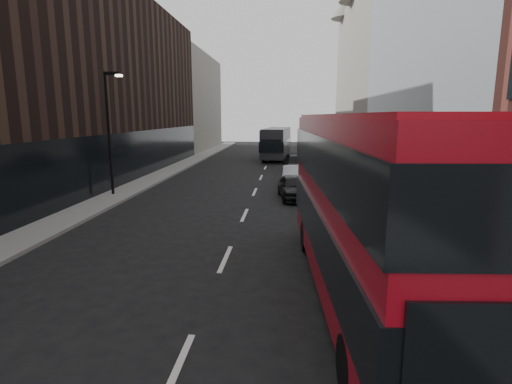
% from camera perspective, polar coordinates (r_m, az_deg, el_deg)
% --- Properties ---
extents(sidewalk_right, '(3.00, 80.00, 0.15)m').
position_cam_1_polar(sidewalk_right, '(30.40, 14.85, 1.70)').
color(sidewalk_right, slate).
rests_on(sidewalk_right, ground).
extents(sidewalk_left, '(2.00, 80.00, 0.15)m').
position_cam_1_polar(sidewalk_left, '(31.54, -14.08, 2.05)').
color(sidewalk_left, slate).
rests_on(sidewalk_left, ground).
extents(building_modern_block, '(5.03, 22.00, 20.00)m').
position_cam_1_polar(building_modern_block, '(27.73, 26.12, 20.57)').
color(building_modern_block, '#ABB1B6').
rests_on(building_modern_block, ground).
extents(building_victorian, '(6.50, 24.00, 21.00)m').
position_cam_1_polar(building_victorian, '(49.69, 15.98, 16.13)').
color(building_victorian, slate).
rests_on(building_victorian, ground).
extents(building_left_mid, '(5.00, 24.00, 14.00)m').
position_cam_1_polar(building_left_mid, '(37.17, -17.36, 13.88)').
color(building_left_mid, black).
rests_on(building_left_mid, ground).
extents(building_left_far, '(5.00, 20.00, 13.00)m').
position_cam_1_polar(building_left_far, '(58.17, -9.16, 12.44)').
color(building_left_far, slate).
rests_on(building_left_far, ground).
extents(street_lamp, '(1.06, 0.22, 7.00)m').
position_cam_1_polar(street_lamp, '(24.76, -20.17, 8.96)').
color(street_lamp, black).
rests_on(street_lamp, sidewalk_left).
extents(red_bus, '(3.41, 11.87, 4.74)m').
position_cam_1_polar(red_bus, '(10.39, 15.98, -1.08)').
color(red_bus, '#A00917').
rests_on(red_bus, ground).
extents(grey_bus, '(3.24, 10.62, 3.39)m').
position_cam_1_polar(grey_bus, '(44.59, 2.95, 7.08)').
color(grey_bus, black).
rests_on(grey_bus, ground).
extents(car_a, '(2.13, 4.24, 1.39)m').
position_cam_1_polar(car_a, '(23.00, 5.45, 0.74)').
color(car_a, black).
rests_on(car_a, ground).
extents(car_b, '(1.49, 4.11, 1.35)m').
position_cam_1_polar(car_b, '(27.38, 5.34, 2.31)').
color(car_b, '#999AA1').
rests_on(car_b, ground).
extents(car_c, '(2.64, 5.30, 1.48)m').
position_cam_1_polar(car_c, '(33.52, 5.88, 3.97)').
color(car_c, black).
rests_on(car_c, ground).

